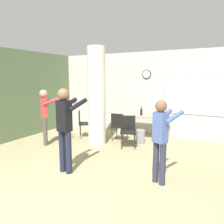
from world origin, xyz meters
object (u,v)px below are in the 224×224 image
Objects in this scene: person_playing_side at (161,135)px; person_watching_back at (45,113)px; folding_table at (145,117)px; chair_table_front at (128,129)px; person_playing_front at (65,124)px; bottle_on_table at (141,112)px; chair_table_left at (119,125)px; chair_near_pillar at (84,122)px.

person_watching_back is (-3.57, 0.78, 0.03)m from person_playing_side.
chair_table_front is (-0.11, -1.10, -0.17)m from folding_table.
person_playing_front is at bearing -167.03° from person_playing_side.
person_playing_side reaches higher than bottle_on_table.
chair_near_pillar is (-1.23, -0.13, 0.00)m from chair_table_left.
chair_near_pillar is at bearing 68.17° from person_watching_back.
person_playing_side is (1.87, -2.09, 0.40)m from chair_table_left.
bottle_on_table is at bearing 25.93° from chair_near_pillar.
bottle_on_table is 3.12m from person_playing_side.
chair_table_front is at bearing -95.51° from folding_table.
chair_table_front is at bearing -8.77° from chair_near_pillar.
bottle_on_table is 0.18× the size of person_playing_side.
person_playing_front is (-0.56, -3.23, 0.33)m from folding_table.
person_playing_side is 0.96× the size of person_watching_back.
chair_near_pillar is at bearing -154.07° from bottle_on_table.
folding_table is 2.01m from chair_near_pillar.
chair_table_front is (0.02, -1.08, -0.34)m from bottle_on_table.
chair_table_front is 1.00× the size of chair_table_left.
bottle_on_table is at bearing 42.92° from person_watching_back.
chair_table_front is 2.23m from person_playing_side.
chair_table_left reaches higher than folding_table.
person_watching_back is at bearing -156.97° from chair_table_front.
person_watching_back reaches higher than chair_table_left.
person_watching_back is (-2.29, -2.03, 0.26)m from folding_table.
person_playing_front reaches higher than chair_near_pillar.
bottle_on_table reaches higher than chair_table_front.
bottle_on_table is 0.32× the size of chair_table_front.
bottle_on_table is at bearing 82.35° from person_playing_front.
chair_table_left is at bearing 5.88° from chair_near_pillar.
bottle_on_table is 0.32× the size of chair_table_left.
chair_table_front is 0.62m from chair_table_left.
folding_table is 3.29m from person_playing_front.
person_watching_back is (-1.73, 1.20, -0.07)m from person_playing_front.
bottle_on_table reaches higher than chair_near_pillar.
folding_table is 5.42× the size of bottle_on_table.
chair_table_front is 0.54× the size of person_watching_back.
chair_table_left is 2.83m from person_playing_side.
folding_table is 0.88× the size of person_playing_front.
person_playing_side reaches higher than folding_table.
bottle_on_table is 0.16× the size of person_playing_front.
person_playing_front is 1.12× the size of person_playing_side.
folding_table is at bearing 24.83° from chair_near_pillar.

